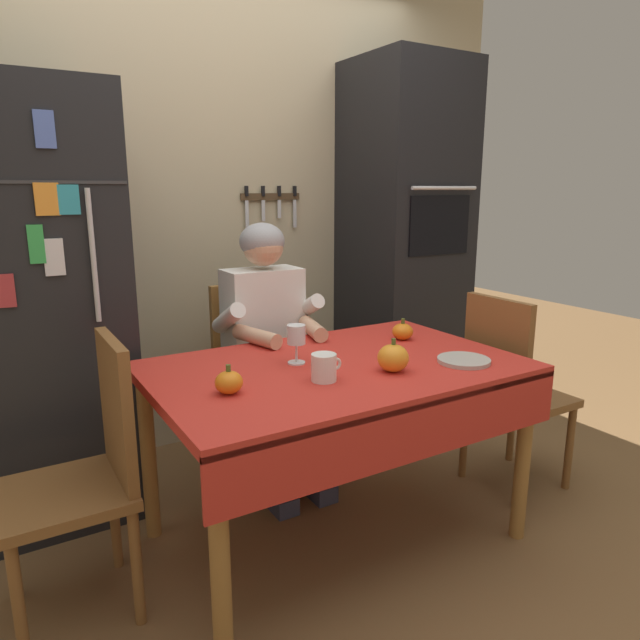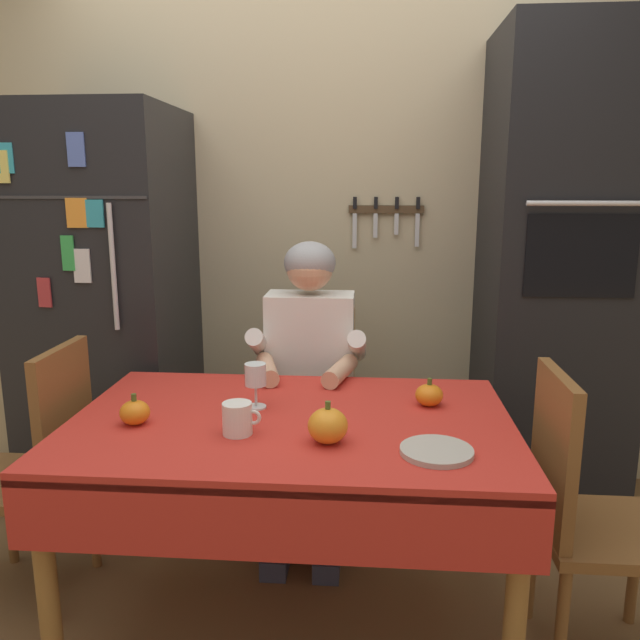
% 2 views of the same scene
% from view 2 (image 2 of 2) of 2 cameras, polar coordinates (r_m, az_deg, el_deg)
% --- Properties ---
extents(back_wall_assembly, '(3.70, 0.13, 2.60)m').
position_cam_2_polar(back_wall_assembly, '(3.13, 1.06, 9.14)').
color(back_wall_assembly, '#BCAD89').
rests_on(back_wall_assembly, ground).
extents(refrigerator, '(0.68, 0.71, 1.80)m').
position_cam_2_polar(refrigerator, '(3.03, -18.67, 0.78)').
color(refrigerator, black).
rests_on(refrigerator, ground).
extents(wall_oven, '(0.60, 0.64, 2.10)m').
position_cam_2_polar(wall_oven, '(2.92, 20.64, 3.20)').
color(wall_oven, black).
rests_on(wall_oven, ground).
extents(dining_table, '(1.40, 0.90, 0.74)m').
position_cam_2_polar(dining_table, '(2.03, -2.71, -11.33)').
color(dining_table, '#9E6B33').
rests_on(dining_table, ground).
extents(chair_behind_person, '(0.40, 0.40, 0.93)m').
position_cam_2_polar(chair_behind_person, '(2.82, -0.70, -7.62)').
color(chair_behind_person, '#9E6B33').
rests_on(chair_behind_person, ground).
extents(seated_person, '(0.47, 0.55, 1.25)m').
position_cam_2_polar(seated_person, '(2.57, -1.10, -4.30)').
color(seated_person, '#38384C').
rests_on(seated_person, ground).
extents(chair_right_side, '(0.40, 0.40, 0.93)m').
position_cam_2_polar(chair_right_side, '(2.14, 22.85, -15.41)').
color(chair_right_side, brown).
rests_on(chair_right_side, ground).
extents(chair_left_side, '(0.40, 0.40, 0.93)m').
position_cam_2_polar(chair_left_side, '(2.46, -24.07, -11.76)').
color(chair_left_side, brown).
rests_on(chair_left_side, ground).
extents(coffee_mug, '(0.12, 0.09, 0.10)m').
position_cam_2_polar(coffee_mug, '(1.89, -7.49, -8.88)').
color(coffee_mug, white).
rests_on(coffee_mug, dining_table).
extents(wine_glass, '(0.07, 0.07, 0.15)m').
position_cam_2_polar(wine_glass, '(2.08, -5.89, -5.19)').
color(wine_glass, white).
rests_on(wine_glass, dining_table).
extents(pumpkin_large, '(0.09, 0.09, 0.10)m').
position_cam_2_polar(pumpkin_large, '(2.04, -16.51, -8.06)').
color(pumpkin_large, orange).
rests_on(pumpkin_large, dining_table).
extents(pumpkin_medium, '(0.09, 0.09, 0.10)m').
position_cam_2_polar(pumpkin_medium, '(2.15, 9.91, -6.73)').
color(pumpkin_medium, orange).
rests_on(pumpkin_medium, dining_table).
extents(pumpkin_small, '(0.12, 0.12, 0.12)m').
position_cam_2_polar(pumpkin_small, '(1.82, 0.72, -9.59)').
color(pumpkin_small, orange).
rests_on(pumpkin_small, dining_table).
extents(serving_tray, '(0.20, 0.20, 0.02)m').
position_cam_2_polar(serving_tray, '(1.79, 10.57, -11.66)').
color(serving_tray, '#B7B2A8').
rests_on(serving_tray, dining_table).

